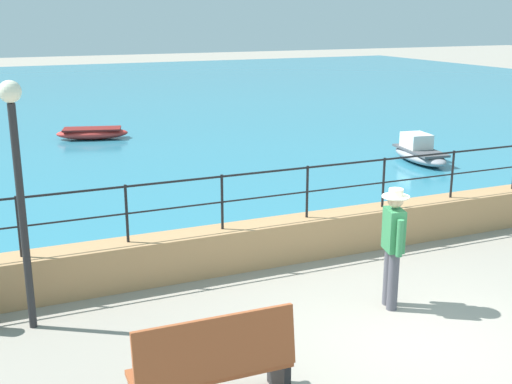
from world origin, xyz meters
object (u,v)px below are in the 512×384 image
object	(u,v)px
bench_main	(213,364)
lamp_post	(18,168)
boat_3	(419,152)
person_walking	(393,242)
boat_1	(92,133)

from	to	relation	value
bench_main	lamp_post	xyz separation A→B (m)	(-1.56, 2.77, 1.63)
bench_main	boat_3	bearing A→B (deg)	43.14
person_walking	boat_1	distance (m)	14.48
person_walking	boat_1	world-z (taller)	person_walking
person_walking	lamp_post	bearing A→B (deg)	163.52
boat_3	boat_1	bearing A→B (deg)	137.46
bench_main	lamp_post	bearing A→B (deg)	119.31
boat_1	lamp_post	bearing A→B (deg)	-103.34
bench_main	lamp_post	distance (m)	3.58
bench_main	boat_1	distance (m)	15.82
lamp_post	boat_3	xyz separation A→B (m)	(10.80, 5.88, -1.87)
boat_1	person_walking	bearing A→B (deg)	-83.43
person_walking	boat_1	size ratio (longest dim) A/B	0.71
bench_main	boat_3	distance (m)	12.66
person_walking	boat_3	distance (m)	9.50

